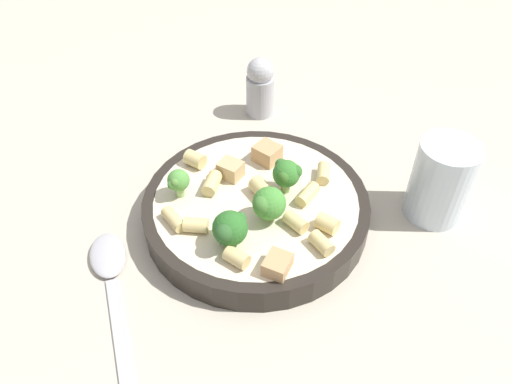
{
  "coord_description": "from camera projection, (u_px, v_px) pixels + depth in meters",
  "views": [
    {
      "loc": [
        0.3,
        -0.23,
        0.4
      ],
      "look_at": [
        0.0,
        0.0,
        0.04
      ],
      "focal_mm": 35.0,
      "sensor_mm": 36.0,
      "label": 1
    }
  ],
  "objects": [
    {
      "name": "rigatoni_3",
      "position": [
        237.0,
        258.0,
        0.46
      ],
      "size": [
        0.03,
        0.02,
        0.01
      ],
      "primitive_type": "cylinder",
      "rotation": [
        1.57,
        0.0,
        1.87
      ],
      "color": "#E0C67F",
      "rests_on": "pasta_bowl"
    },
    {
      "name": "broccoli_floret_1",
      "position": [
        287.0,
        173.0,
        0.52
      ],
      "size": [
        0.03,
        0.03,
        0.04
      ],
      "color": "#93B766",
      "rests_on": "pasta_bowl"
    },
    {
      "name": "broccoli_floret_3",
      "position": [
        230.0,
        229.0,
        0.47
      ],
      "size": [
        0.03,
        0.04,
        0.04
      ],
      "color": "#93B766",
      "rests_on": "pasta_bowl"
    },
    {
      "name": "chicken_chunk_0",
      "position": [
        231.0,
        170.0,
        0.55
      ],
      "size": [
        0.03,
        0.03,
        0.02
      ],
      "primitive_type": "cube",
      "rotation": [
        0.0,
        0.0,
        0.36
      ],
      "color": "tan",
      "rests_on": "pasta_bowl"
    },
    {
      "name": "rigatoni_8",
      "position": [
        321.0,
        243.0,
        0.47
      ],
      "size": [
        0.03,
        0.02,
        0.01
      ],
      "primitive_type": "cylinder",
      "rotation": [
        1.57,
        0.0,
        1.51
      ],
      "color": "#E0C67F",
      "rests_on": "pasta_bowl"
    },
    {
      "name": "rigatoni_5",
      "position": [
        195.0,
        159.0,
        0.56
      ],
      "size": [
        0.03,
        0.02,
        0.02
      ],
      "primitive_type": "cylinder",
      "rotation": [
        1.57,
        0.0,
        1.92
      ],
      "color": "#E0C67F",
      "rests_on": "pasta_bowl"
    },
    {
      "name": "rigatoni_2",
      "position": [
        296.0,
        222.0,
        0.49
      ],
      "size": [
        0.03,
        0.02,
        0.01
      ],
      "primitive_type": "cylinder",
      "rotation": [
        1.57,
        0.0,
        1.65
      ],
      "color": "#E0C67F",
      "rests_on": "pasta_bowl"
    },
    {
      "name": "rigatoni_7",
      "position": [
        174.0,
        219.0,
        0.5
      ],
      "size": [
        0.03,
        0.01,
        0.01
      ],
      "primitive_type": "cylinder",
      "rotation": [
        1.57,
        0.0,
        1.56
      ],
      "color": "#E0C67F",
      "rests_on": "pasta_bowl"
    },
    {
      "name": "chicken_chunk_2",
      "position": [
        277.0,
        265.0,
        0.45
      ],
      "size": [
        0.03,
        0.03,
        0.01
      ],
      "primitive_type": "cube",
      "rotation": [
        0.0,
        0.0,
        2.05
      ],
      "color": "tan",
      "rests_on": "pasta_bowl"
    },
    {
      "name": "chicken_chunk_1",
      "position": [
        267.0,
        153.0,
        0.57
      ],
      "size": [
        0.03,
        0.03,
        0.02
      ],
      "primitive_type": "cube",
      "rotation": [
        0.0,
        0.0,
        0.24
      ],
      "color": "tan",
      "rests_on": "pasta_bowl"
    },
    {
      "name": "rigatoni_0",
      "position": [
        327.0,
        224.0,
        0.49
      ],
      "size": [
        0.02,
        0.02,
        0.02
      ],
      "primitive_type": "cylinder",
      "rotation": [
        1.57,
        0.0,
        1.86
      ],
      "color": "#E0C67F",
      "rests_on": "pasta_bowl"
    },
    {
      "name": "rigatoni_4",
      "position": [
        195.0,
        224.0,
        0.49
      ],
      "size": [
        0.03,
        0.03,
        0.01
      ],
      "primitive_type": "cylinder",
      "rotation": [
        1.57,
        0.0,
        2.39
      ],
      "color": "#E0C67F",
      "rests_on": "pasta_bowl"
    },
    {
      "name": "rigatoni_6",
      "position": [
        307.0,
        194.0,
        0.52
      ],
      "size": [
        0.02,
        0.03,
        0.01
      ],
      "primitive_type": "cylinder",
      "rotation": [
        1.57,
        0.0,
        0.33
      ],
      "color": "#E0C67F",
      "rests_on": "pasta_bowl"
    },
    {
      "name": "pasta_bowl",
      "position": [
        256.0,
        207.0,
        0.54
      ],
      "size": [
        0.24,
        0.24,
        0.03
      ],
      "color": "#28231E",
      "rests_on": "ground_plane"
    },
    {
      "name": "rigatoni_9",
      "position": [
        262.0,
        190.0,
        0.52
      ],
      "size": [
        0.03,
        0.02,
        0.02
      ],
      "primitive_type": "cylinder",
      "rotation": [
        1.57,
        0.0,
        1.47
      ],
      "color": "#E0C67F",
      "rests_on": "pasta_bowl"
    },
    {
      "name": "spoon",
      "position": [
        111.0,
        274.0,
        0.49
      ],
      "size": [
        0.19,
        0.08,
        0.01
      ],
      "color": "#B2B2B7",
      "rests_on": "ground_plane"
    },
    {
      "name": "drinking_glass",
      "position": [
        439.0,
        185.0,
        0.53
      ],
      "size": [
        0.06,
        0.06,
        0.09
      ],
      "color": "silver",
      "rests_on": "ground_plane"
    },
    {
      "name": "broccoli_floret_0",
      "position": [
        269.0,
        203.0,
        0.49
      ],
      "size": [
        0.03,
        0.04,
        0.04
      ],
      "color": "#93B766",
      "rests_on": "pasta_bowl"
    },
    {
      "name": "pepper_shaker",
      "position": [
        260.0,
        87.0,
        0.67
      ],
      "size": [
        0.04,
        0.04,
        0.08
      ],
      "color": "#B2B2B7",
      "rests_on": "ground_plane"
    },
    {
      "name": "ground_plane",
      "position": [
        256.0,
        219.0,
        0.55
      ],
      "size": [
        2.0,
        2.0,
        0.0
      ],
      "primitive_type": "plane",
      "color": "#BCB29E"
    },
    {
      "name": "rigatoni_10",
      "position": [
        323.0,
        173.0,
        0.55
      ],
      "size": [
        0.03,
        0.03,
        0.01
      ],
      "primitive_type": "cylinder",
      "rotation": [
        1.57,
        0.0,
        0.78
      ],
      "color": "#E0C67F",
      "rests_on": "pasta_bowl"
    },
    {
      "name": "rigatoni_1",
      "position": [
        212.0,
        183.0,
        0.53
      ],
      "size": [
        0.03,
        0.03,
        0.02
      ],
      "primitive_type": "cylinder",
      "rotation": [
        1.57,
        0.0,
        0.68
      ],
      "color": "#E0C67F",
      "rests_on": "pasta_bowl"
    },
    {
      "name": "broccoli_floret_2",
      "position": [
        178.0,
        181.0,
        0.52
      ],
      "size": [
        0.02,
        0.03,
        0.03
      ],
      "color": "#9EC175",
      "rests_on": "pasta_bowl"
    }
  ]
}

